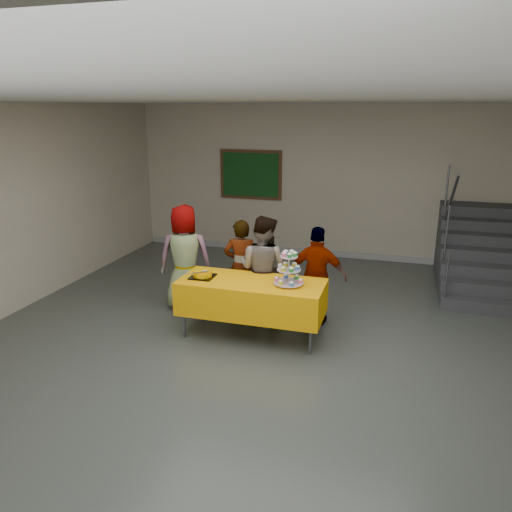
{
  "coord_description": "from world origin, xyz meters",
  "views": [
    {
      "loc": [
        1.4,
        -4.82,
        2.91
      ],
      "look_at": [
        -0.4,
        1.17,
        1.05
      ],
      "focal_mm": 35.0,
      "sensor_mm": 36.0,
      "label": 1
    }
  ],
  "objects": [
    {
      "name": "schoolchild_a",
      "position": [
        -1.64,
        1.64,
        0.79
      ],
      "size": [
        0.89,
        0.71,
        1.58
      ],
      "primitive_type": "imported",
      "rotation": [
        0.0,
        0.0,
        3.45
      ],
      "color": "slate",
      "rests_on": "ground"
    },
    {
      "name": "schoolchild_c",
      "position": [
        -0.4,
        1.52,
        0.76
      ],
      "size": [
        0.86,
        0.75,
        1.52
      ],
      "primitive_type": "imported",
      "rotation": [
        0.0,
        0.0,
        2.88
      ],
      "color": "slate",
      "rests_on": "ground"
    },
    {
      "name": "schoolchild_d",
      "position": [
        0.34,
        1.63,
        0.69
      ],
      "size": [
        0.82,
        0.35,
        1.39
      ],
      "primitive_type": "imported",
      "rotation": [
        0.0,
        0.0,
        3.13
      ],
      "color": "slate",
      "rests_on": "ground"
    },
    {
      "name": "staircase",
      "position": [
        2.7,
        4.13,
        0.49
      ],
      "size": [
        1.3,
        2.4,
        2.04
      ],
      "color": "#424447",
      "rests_on": "ground"
    },
    {
      "name": "bake_table",
      "position": [
        -0.4,
        0.97,
        0.56
      ],
      "size": [
        1.88,
        0.78,
        0.77
      ],
      "color": "#595960",
      "rests_on": "ground"
    },
    {
      "name": "room_shell",
      "position": [
        0.0,
        0.02,
        2.13
      ],
      "size": [
        10.0,
        10.04,
        3.02
      ],
      "color": "#4C514C",
      "rests_on": "ground"
    },
    {
      "name": "bear_cake",
      "position": [
        -1.06,
        0.92,
        0.83
      ],
      "size": [
        0.32,
        0.36,
        0.12
      ],
      "color": "black",
      "rests_on": "bake_table"
    },
    {
      "name": "schoolchild_b",
      "position": [
        -0.79,
        1.74,
        0.7
      ],
      "size": [
        0.56,
        0.41,
        1.39
      ],
      "primitive_type": "imported",
      "rotation": [
        0.0,
        0.0,
        3.31
      ],
      "color": "slate",
      "rests_on": "ground"
    },
    {
      "name": "cupcake_stand",
      "position": [
        0.09,
        0.97,
        0.96
      ],
      "size": [
        0.38,
        0.38,
        0.44
      ],
      "color": "silver",
      "rests_on": "bake_table"
    },
    {
      "name": "noticeboard",
      "position": [
        -1.65,
        4.96,
        1.6
      ],
      "size": [
        1.3,
        0.05,
        1.0
      ],
      "color": "#472B16",
      "rests_on": "ground"
    }
  ]
}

